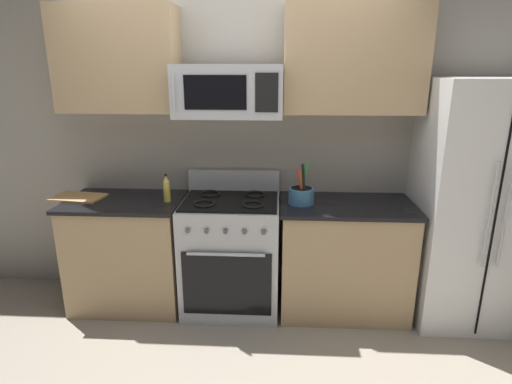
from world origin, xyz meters
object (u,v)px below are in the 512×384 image
cutting_board (78,197)px  range_oven (231,253)px  refrigerator (472,205)px  microwave (229,91)px  bottle_oil (167,189)px  utensil_crock (301,195)px

cutting_board → range_oven: bearing=-1.0°
refrigerator → microwave: (-1.83, 0.04, 0.83)m
microwave → bottle_oil: bearing=-174.4°
refrigerator → bottle_oil: refrigerator is taller
utensil_crock → cutting_board: 1.78m
microwave → refrigerator: bearing=-1.4°
refrigerator → cutting_board: refrigerator is taller
refrigerator → bottle_oil: 2.33m
refrigerator → utensil_crock: 1.28m
microwave → bottle_oil: 0.89m
utensil_crock → bottle_oil: utensil_crock is taller
microwave → cutting_board: bearing=-179.7°
microwave → utensil_crock: microwave is taller
microwave → utensil_crock: 0.95m
refrigerator → bottle_oil: size_ratio=8.38×
utensil_crock → range_oven: bearing=178.5°
cutting_board → refrigerator: bearing=-0.7°
refrigerator → bottle_oil: (-2.33, -0.00, 0.09)m
refrigerator → utensil_crock: refrigerator is taller
microwave → range_oven: bearing=-90.0°
refrigerator → cutting_board: bearing=179.3°
refrigerator → microwave: microwave is taller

